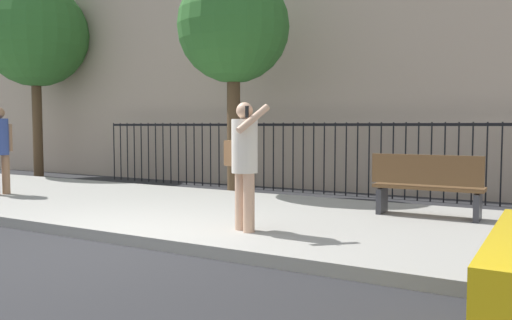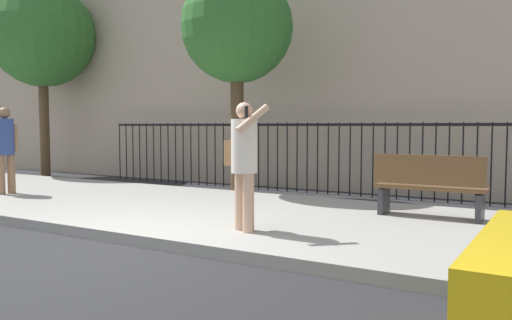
# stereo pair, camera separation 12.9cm
# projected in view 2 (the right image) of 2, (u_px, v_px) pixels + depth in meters

# --- Properties ---
(ground_plane) EXTENTS (60.00, 60.00, 0.00)m
(ground_plane) POSITION_uv_depth(u_px,v_px,m) (121.00, 245.00, 6.63)
(ground_plane) COLOR #28282B
(sidewalk) EXTENTS (28.00, 4.40, 0.15)m
(sidewalk) POSITION_uv_depth(u_px,v_px,m) (219.00, 214.00, 8.51)
(sidewalk) COLOR #9E9B93
(sidewalk) RESTS_ON ground
(iron_fence) EXTENTS (12.03, 0.04, 1.60)m
(iron_fence) POSITION_uv_depth(u_px,v_px,m) (312.00, 148.00, 11.62)
(iron_fence) COLOR black
(iron_fence) RESTS_ON ground
(pedestrian_on_phone) EXTENTS (0.72, 0.58, 1.68)m
(pedestrian_on_phone) POSITION_uv_depth(u_px,v_px,m) (243.00, 157.00, 6.72)
(pedestrian_on_phone) COLOR tan
(pedestrian_on_phone) RESTS_ON sidewalk
(pedestrian_walking) EXTENTS (0.42, 0.48, 1.74)m
(pedestrian_walking) POSITION_uv_depth(u_px,v_px,m) (5.00, 144.00, 10.38)
(pedestrian_walking) COLOR #936B4C
(pedestrian_walking) RESTS_ON sidewalk
(street_bench) EXTENTS (1.60, 0.45, 0.95)m
(street_bench) POSITION_uv_depth(u_px,v_px,m) (429.00, 185.00, 7.67)
(street_bench) COLOR brown
(street_bench) RESTS_ON sidewalk
(street_tree_near) EXTENTS (3.08, 3.08, 5.77)m
(street_tree_near) POSITION_uv_depth(u_px,v_px,m) (42.00, 36.00, 15.35)
(street_tree_near) COLOR #4C3823
(street_tree_near) RESTS_ON ground
(street_tree_mid) EXTENTS (2.37, 2.37, 4.80)m
(street_tree_mid) POSITION_uv_depth(u_px,v_px,m) (237.00, 28.00, 10.85)
(street_tree_mid) COLOR #4C3823
(street_tree_mid) RESTS_ON ground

